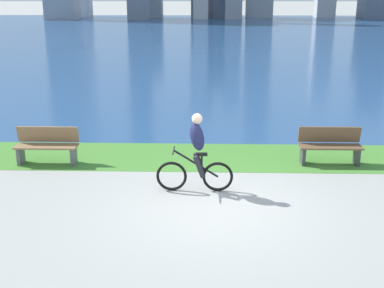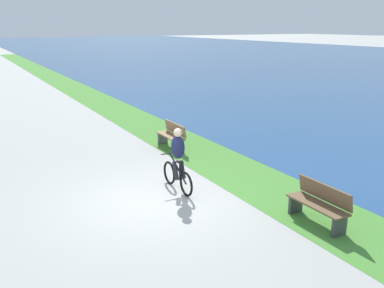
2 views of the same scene
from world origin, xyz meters
name	(u,v)px [view 2 (image 2 of 2)]	position (x,y,z in m)	size (l,w,h in m)	color
ground_plane	(155,201)	(0.00, 0.00, 0.00)	(300.00, 300.00, 0.00)	#9E9E99
grass_strip_bayside	(254,180)	(0.00, 3.05, 0.00)	(120.00, 2.22, 0.01)	#478433
cyclist_lead	(178,160)	(-0.39, 0.84, 0.84)	(1.62, 0.52, 1.69)	black
bench_near_path	(319,204)	(2.81, 2.66, 0.45)	(1.50, 0.47, 0.90)	brown
bench_far_along_path	(172,136)	(-4.05, 2.48, 0.45)	(1.50, 0.47, 0.90)	olive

